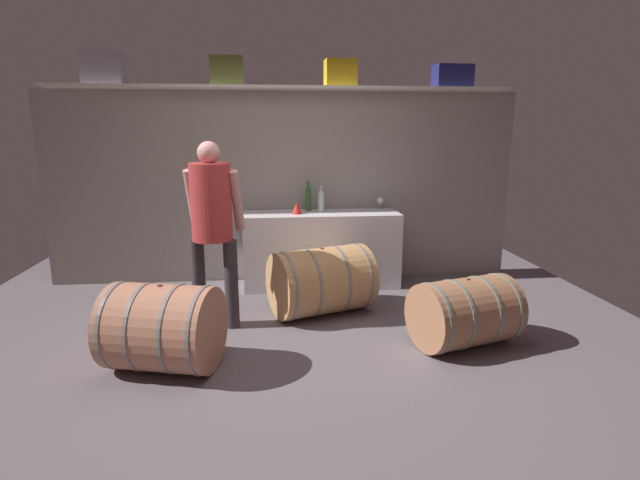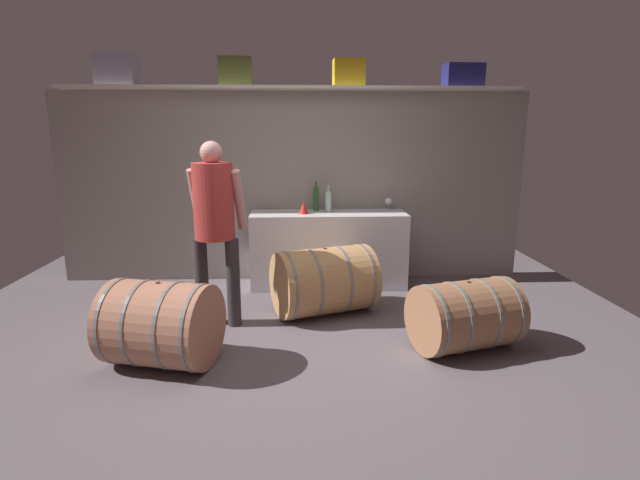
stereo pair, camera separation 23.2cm
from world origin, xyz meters
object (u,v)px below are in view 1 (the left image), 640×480
red_funnel (297,208)px  winemaker_pouring (212,216)px  wine_glass (380,201)px  wine_barrel_far (163,327)px  toolcase_navy (452,76)px  work_cabinet (321,249)px  toolcase_yellow (340,73)px  toolcase_grey (104,68)px  wine_barrel_near (322,281)px  wine_barrel_flank (465,312)px  wine_bottle_green (308,198)px  wine_bottle_clear (321,200)px  toolcase_olive (227,71)px

red_funnel → winemaker_pouring: winemaker_pouring is taller
wine_glass → wine_barrel_far: 3.02m
toolcase_navy → work_cabinet: 2.45m
work_cabinet → winemaker_pouring: (-1.08, -1.12, 0.60)m
toolcase_yellow → wine_glass: (0.49, -0.01, -1.42)m
toolcase_grey → wine_barrel_near: (2.19, -1.08, -2.06)m
toolcase_yellow → wine_barrel_flank: size_ratio=0.36×
toolcase_yellow → wine_bottle_green: size_ratio=0.98×
work_cabinet → winemaker_pouring: 1.67m
toolcase_yellow → work_cabinet: 1.97m
toolcase_navy → wine_bottle_clear: 2.04m
winemaker_pouring → wine_glass: bearing=46.9°
wine_glass → red_funnel: (-0.99, -0.23, -0.03)m
work_cabinet → wine_glass: (0.71, 0.18, 0.52)m
wine_bottle_clear → toolcase_olive: bearing=173.3°
toolcase_grey → wine_bottle_clear: (2.28, -0.12, -1.41)m
toolcase_olive → wine_bottle_clear: bearing=-10.3°
wine_barrel_far → toolcase_navy: bearing=50.7°
toolcase_olive → toolcase_navy: bearing=-3.6°
toolcase_navy → wine_barrel_flank: (-0.50, -1.93, -2.06)m
toolcase_grey → wine_barrel_far: (0.89, -2.10, -2.06)m
toolcase_grey → toolcase_yellow: (2.51, 0.00, -0.02)m
work_cabinet → wine_barrel_near: (-0.09, -0.90, -0.10)m
red_funnel → wine_barrel_flank: size_ratio=0.14×
toolcase_grey → wine_barrel_flank: toolcase_grey is taller
winemaker_pouring → wine_barrel_far: bearing=-100.1°
work_cabinet → wine_barrel_flank: work_cabinet is taller
toolcase_grey → wine_bottle_clear: 2.69m
wine_glass → wine_barrel_far: bearing=-135.1°
toolcase_yellow → wine_bottle_clear: toolcase_yellow is taller
work_cabinet → toolcase_olive: bearing=169.6°
wine_barrel_flank → toolcase_olive: bearing=119.6°
wine_glass → wine_barrel_flank: (0.30, -1.93, -0.66)m
wine_barrel_far → wine_bottle_clear: bearing=69.7°
work_cabinet → wine_barrel_near: size_ratio=1.61×
toolcase_navy → wine_bottle_green: (-1.64, -0.04, -1.35)m
wine_barrel_near → wine_barrel_flank: wine_barrel_near is taller
toolcase_navy → red_funnel: bearing=-174.9°
toolcase_grey → work_cabinet: bearing=-1.9°
toolcase_olive → wine_barrel_far: size_ratio=0.38×
wine_bottle_clear → wine_barrel_flank: size_ratio=0.32×
red_funnel → winemaker_pouring: (-0.80, -1.07, 0.11)m
wine_barrel_near → wine_bottle_clear: bearing=64.6°
toolcase_grey → wine_barrel_far: toolcase_grey is taller
wine_barrel_far → winemaker_pouring: bearing=83.7°
toolcase_navy → wine_bottle_clear: (-1.50, -0.12, -1.37)m
toolcase_navy → work_cabinet: size_ratio=0.24×
toolcase_olive → red_funnel: 1.65m
toolcase_navy → wine_bottle_green: size_ratio=1.22×
wine_barrel_near → winemaker_pouring: winemaker_pouring is taller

